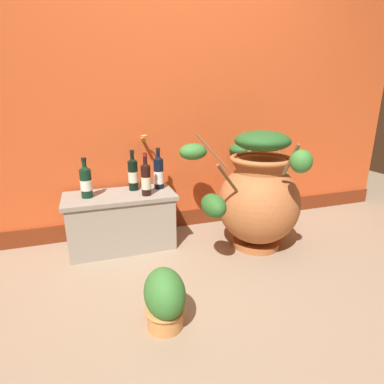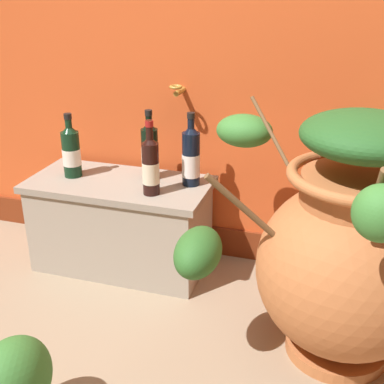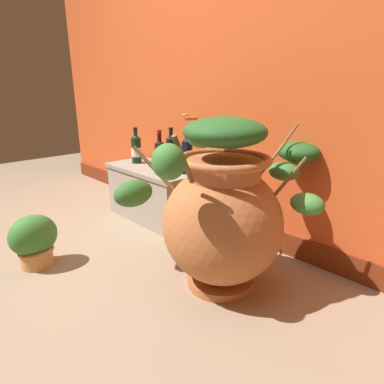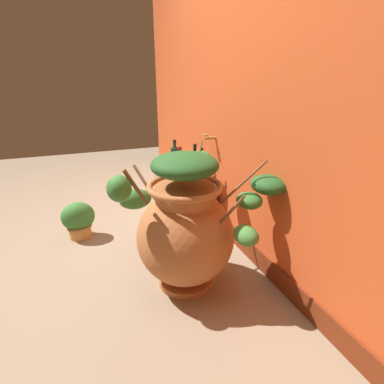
{
  "view_description": "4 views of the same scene",
  "coord_description": "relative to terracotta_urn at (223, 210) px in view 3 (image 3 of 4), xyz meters",
  "views": [
    {
      "loc": [
        -0.64,
        -1.36,
        1.11
      ],
      "look_at": [
        0.05,
        0.69,
        0.44
      ],
      "focal_mm": 28.92,
      "sensor_mm": 36.0,
      "label": 1
    },
    {
      "loc": [
        0.46,
        -0.98,
        1.25
      ],
      "look_at": [
        -0.08,
        0.73,
        0.47
      ],
      "focal_mm": 46.86,
      "sensor_mm": 36.0,
      "label": 2
    },
    {
      "loc": [
        1.51,
        -0.62,
        1.01
      ],
      "look_at": [
        0.13,
        0.72,
        0.39
      ],
      "focal_mm": 30.37,
      "sensor_mm": 36.0,
      "label": 3
    },
    {
      "loc": [
        2.04,
        0.01,
        1.28
      ],
      "look_at": [
        -0.08,
        0.82,
        0.39
      ],
      "focal_mm": 27.35,
      "sensor_mm": 36.0,
      "label": 4
    }
  ],
  "objects": [
    {
      "name": "wine_bottle_left",
      "position": [
        -0.79,
        0.23,
        0.13
      ],
      "size": [
        0.07,
        0.07,
        0.31
      ],
      "color": "black",
      "rests_on": "stone_ledge"
    },
    {
      "name": "potted_shrub",
      "position": [
        -0.87,
        -0.65,
        -0.26
      ],
      "size": [
        0.2,
        0.27,
        0.32
      ],
      "color": "#D68E4C",
      "rests_on": "ground_plane"
    },
    {
      "name": "ground_plane",
      "position": [
        -0.52,
        -0.56,
        -0.42
      ],
      "size": [
        7.0,
        7.0,
        0.0
      ],
      "primitive_type": "plane",
      "color": "gray"
    },
    {
      "name": "wine_bottle_right",
      "position": [
        -0.66,
        0.37,
        0.13
      ],
      "size": [
        0.08,
        0.08,
        0.32
      ],
      "color": "black",
      "rests_on": "stone_ledge"
    },
    {
      "name": "wine_bottle_back",
      "position": [
        -1.2,
        0.31,
        0.12
      ],
      "size": [
        0.08,
        0.08,
        0.29
      ],
      "color": "black",
      "rests_on": "stone_ledge"
    },
    {
      "name": "stone_ledge",
      "position": [
        -0.97,
        0.31,
        -0.19
      ],
      "size": [
        0.81,
        0.39,
        0.42
      ],
      "color": "#9E9384",
      "rests_on": "ground_plane"
    },
    {
      "name": "back_wall",
      "position": [
        -0.52,
        0.64,
        0.87
      ],
      "size": [
        4.4,
        0.33,
        2.6
      ],
      "color": "#D15123",
      "rests_on": "ground_plane"
    },
    {
      "name": "wine_bottle_middle",
      "position": [
        -0.85,
        0.39,
        0.13
      ],
      "size": [
        0.08,
        0.08,
        0.31
      ],
      "color": "black",
      "rests_on": "stone_ledge"
    },
    {
      "name": "terracotta_urn",
      "position": [
        0.0,
        0.0,
        0.0
      ],
      "size": [
        0.94,
        1.05,
        0.88
      ],
      "color": "#B26638",
      "rests_on": "ground_plane"
    }
  ]
}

